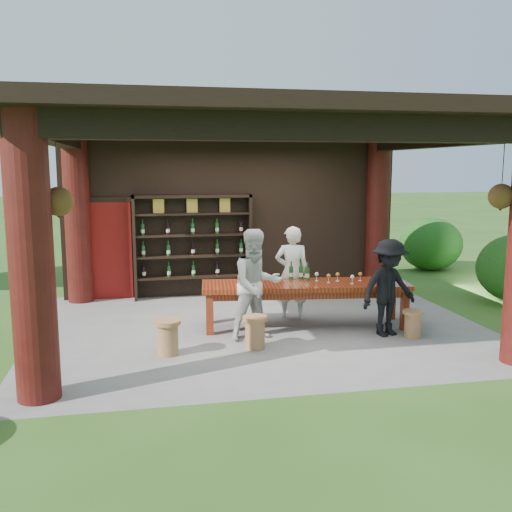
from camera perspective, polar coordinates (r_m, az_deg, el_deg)
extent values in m
plane|color=#2D5119|center=(9.68, 0.47, -7.10)|extent=(90.00, 90.00, 0.00)
cube|color=slate|center=(9.70, 0.47, -7.39)|extent=(7.40, 5.90, 0.10)
cube|color=black|center=(12.05, -2.22, 4.06)|extent=(7.00, 0.18, 3.30)
cube|color=maroon|center=(11.89, -14.59, 0.56)|extent=(0.95, 0.06, 2.00)
cylinder|color=#380C0A|center=(6.89, -21.55, -0.28)|extent=(0.50, 0.50, 3.30)
cylinder|color=#380C0A|center=(11.76, -17.42, 3.54)|extent=(0.50, 0.50, 3.30)
cylinder|color=#380C0A|center=(12.75, 12.08, 4.14)|extent=(0.50, 0.50, 3.30)
cube|color=black|center=(6.99, 4.68, 12.78)|extent=(6.70, 0.35, 0.35)
cube|color=black|center=(9.20, -19.49, 11.39)|extent=(0.30, 5.20, 0.30)
cube|color=black|center=(10.43, 18.02, 11.12)|extent=(0.30, 5.20, 0.30)
cube|color=black|center=(9.33, 0.50, 13.39)|extent=(7.50, 6.00, 0.20)
cylinder|color=black|center=(6.96, -19.28, 8.00)|extent=(0.01, 0.01, 0.75)
cone|color=black|center=(6.98, -19.09, 4.27)|extent=(0.32, 0.32, 0.18)
sphere|color=#1E5919|center=(6.98, -19.14, 5.17)|extent=(0.34, 0.34, 0.34)
cylinder|color=black|center=(8.39, 23.46, 7.85)|extent=(0.01, 0.01, 0.75)
cone|color=black|center=(8.41, 23.26, 4.76)|extent=(0.32, 0.32, 0.18)
sphere|color=#1E5919|center=(8.40, 23.31, 5.50)|extent=(0.34, 0.34, 0.34)
cube|color=#60190D|center=(9.59, 4.96, -2.93)|extent=(3.53, 1.28, 0.08)
cube|color=#60190D|center=(9.61, 4.95, -3.51)|extent=(3.31, 1.11, 0.12)
cube|color=#60190D|center=(9.20, -4.65, -5.83)|extent=(0.13, 0.13, 0.67)
cube|color=#60190D|center=(9.75, 14.64, -5.25)|extent=(0.13, 0.13, 0.67)
cube|color=#60190D|center=(9.87, -4.66, -4.81)|extent=(0.13, 0.13, 0.67)
cube|color=#60190D|center=(10.38, 13.39, -4.34)|extent=(0.13, 0.13, 0.67)
cylinder|color=#9B623E|center=(8.53, -0.10, -7.82)|extent=(0.29, 0.29, 0.43)
cylinder|color=#9B623E|center=(8.46, -0.10, -6.24)|extent=(0.37, 0.37, 0.06)
cylinder|color=#9B623E|center=(9.40, 15.38, -6.72)|extent=(0.26, 0.26, 0.38)
cylinder|color=#9B623E|center=(9.34, 15.44, -5.44)|extent=(0.33, 0.33, 0.05)
cylinder|color=#9B623E|center=(8.35, -8.83, -8.25)|extent=(0.31, 0.31, 0.45)
cylinder|color=#9B623E|center=(8.28, -8.87, -6.56)|extent=(0.39, 0.39, 0.06)
imported|color=silver|center=(10.09, 3.62, -1.65)|extent=(0.68, 0.53, 1.65)
imported|color=beige|center=(8.84, 0.04, -2.88)|extent=(0.97, 0.83, 1.73)
imported|color=black|center=(9.28, 13.13, -3.11)|extent=(1.12, 0.83, 1.55)
cube|color=#BF6672|center=(9.41, -1.04, -2.43)|extent=(0.28, 0.21, 0.14)
ellipsoid|color=#194C14|center=(15.49, 17.05, 0.78)|extent=(1.60, 1.60, 1.36)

